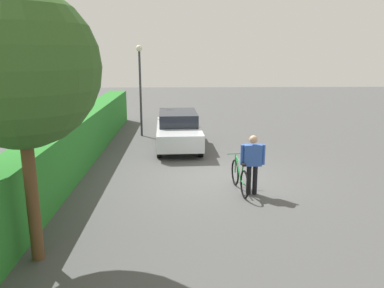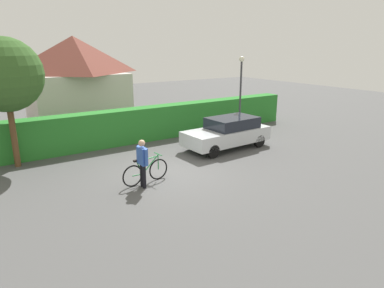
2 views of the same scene
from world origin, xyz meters
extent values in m
plane|color=#4B4B4B|center=(0.00, 0.00, 0.00)|extent=(60.00, 60.00, 0.00)
cube|color=#297A2A|center=(0.00, 4.87, 0.83)|extent=(20.59, 0.90, 1.67)
cube|color=beige|center=(-0.40, 10.43, 1.53)|extent=(5.27, 4.45, 3.06)
pyramid|color=brown|center=(-0.40, 10.43, 4.12)|extent=(5.54, 4.67, 2.11)
cube|color=silver|center=(3.80, 1.45, 0.61)|extent=(4.21, 1.90, 0.63)
cube|color=#1E232D|center=(4.15, 1.47, 1.18)|extent=(2.32, 1.61, 0.50)
cylinder|color=black|center=(5.17, 2.28, 0.30)|extent=(0.60, 0.21, 0.59)
cylinder|color=black|center=(5.24, 0.75, 0.30)|extent=(0.60, 0.21, 0.59)
cylinder|color=black|center=(2.36, 2.15, 0.30)|extent=(0.60, 0.21, 0.59)
cylinder|color=black|center=(2.43, 0.62, 0.30)|extent=(0.60, 0.21, 0.59)
torus|color=black|center=(-0.66, -0.25, 0.38)|extent=(0.77, 0.13, 0.76)
torus|color=black|center=(-1.70, -0.35, 0.38)|extent=(0.77, 0.13, 0.76)
cylinder|color=#268C3F|center=(-0.98, -0.28, 0.64)|extent=(0.67, 0.10, 0.59)
cylinder|color=#268C3F|center=(-1.41, -0.32, 0.61)|extent=(0.25, 0.06, 0.51)
cylinder|color=#268C3F|center=(-1.11, -0.29, 0.86)|extent=(0.82, 0.12, 0.08)
cylinder|color=#268C3F|center=(-1.50, -0.33, 0.37)|extent=(0.40, 0.08, 0.06)
cylinder|color=#268C3F|center=(-0.66, -0.25, 0.65)|extent=(0.04, 0.04, 0.54)
cube|color=black|center=(-1.52, -0.33, 0.89)|extent=(0.23, 0.12, 0.06)
cylinder|color=#268C3F|center=(-0.66, -0.25, 0.95)|extent=(0.08, 0.50, 0.03)
cylinder|color=black|center=(-1.43, -0.51, 0.41)|extent=(0.13, 0.13, 0.82)
cylinder|color=black|center=(-1.43, -0.68, 0.41)|extent=(0.13, 0.13, 0.82)
cube|color=#3359B2|center=(-1.43, -0.60, 1.12)|extent=(0.20, 0.48, 0.58)
sphere|color=tan|center=(-1.43, -0.60, 1.55)|extent=(0.22, 0.22, 0.22)
cylinder|color=#3359B2|center=(-1.43, -0.31, 1.13)|extent=(0.09, 0.09, 0.55)
cylinder|color=#3359B2|center=(-1.43, -0.89, 1.13)|extent=(0.09, 0.09, 0.55)
cylinder|color=#38383D|center=(6.10, 3.17, 1.92)|extent=(0.10, 0.10, 3.84)
sphere|color=#F2EDCC|center=(6.10, 3.17, 3.96)|extent=(0.28, 0.28, 0.28)
cylinder|color=brown|center=(-4.68, 4.07, 1.38)|extent=(0.23, 0.23, 2.76)
sphere|color=#345A25|center=(-4.68, 4.07, 3.59)|extent=(2.77, 2.77, 2.77)
camera|label=1|loc=(-11.29, 1.33, 3.87)|focal=35.63mm
camera|label=2|loc=(-5.99, -10.49, 4.62)|focal=32.06mm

